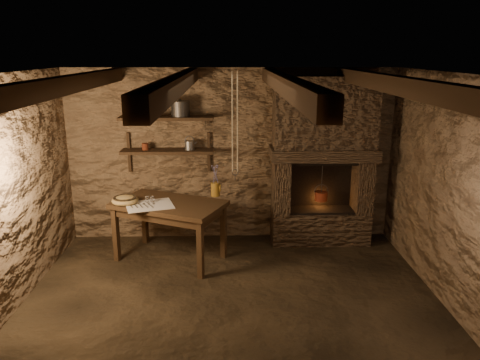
{
  "coord_description": "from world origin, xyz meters",
  "views": [
    {
      "loc": [
        -0.03,
        -4.38,
        2.6
      ],
      "look_at": [
        0.11,
        0.9,
        1.15
      ],
      "focal_mm": 35.0,
      "sensor_mm": 36.0,
      "label": 1
    }
  ],
  "objects_px": {
    "wooden_bowl": "(125,200)",
    "red_pot": "(321,195)",
    "work_table": "(170,229)",
    "stoneware_jug": "(216,183)",
    "iron_stockpot": "(181,109)"
  },
  "relations": [
    {
      "from": "iron_stockpot",
      "to": "red_pot",
      "type": "relative_size",
      "value": 0.46
    },
    {
      "from": "work_table",
      "to": "red_pot",
      "type": "xyz_separation_m",
      "value": [
        2.02,
        0.49,
        0.28
      ]
    },
    {
      "from": "iron_stockpot",
      "to": "work_table",
      "type": "bearing_deg",
      "value": -101.43
    },
    {
      "from": "iron_stockpot",
      "to": "red_pot",
      "type": "bearing_deg",
      "value": -3.61
    },
    {
      "from": "stoneware_jug",
      "to": "wooden_bowl",
      "type": "height_order",
      "value": "stoneware_jug"
    },
    {
      "from": "work_table",
      "to": "stoneware_jug",
      "type": "distance_m",
      "value": 0.83
    },
    {
      "from": "work_table",
      "to": "iron_stockpot",
      "type": "height_order",
      "value": "iron_stockpot"
    },
    {
      "from": "wooden_bowl",
      "to": "iron_stockpot",
      "type": "bearing_deg",
      "value": 43.83
    },
    {
      "from": "work_table",
      "to": "stoneware_jug",
      "type": "height_order",
      "value": "stoneware_jug"
    },
    {
      "from": "wooden_bowl",
      "to": "red_pot",
      "type": "height_order",
      "value": "red_pot"
    },
    {
      "from": "stoneware_jug",
      "to": "red_pot",
      "type": "relative_size",
      "value": 0.77
    },
    {
      "from": "wooden_bowl",
      "to": "red_pot",
      "type": "bearing_deg",
      "value": 11.42
    },
    {
      "from": "work_table",
      "to": "wooden_bowl",
      "type": "height_order",
      "value": "wooden_bowl"
    },
    {
      "from": "stoneware_jug",
      "to": "wooden_bowl",
      "type": "distance_m",
      "value": 1.17
    },
    {
      "from": "stoneware_jug",
      "to": "red_pot",
      "type": "bearing_deg",
      "value": 16.96
    }
  ]
}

